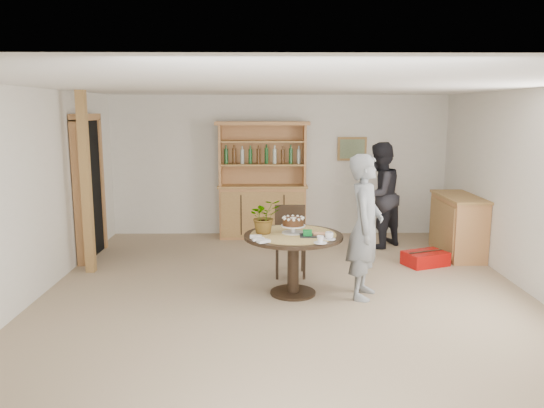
{
  "coord_description": "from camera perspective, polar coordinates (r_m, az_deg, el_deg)",
  "views": [
    {
      "loc": [
        -0.26,
        -5.99,
        2.25
      ],
      "look_at": [
        -0.17,
        0.69,
        1.05
      ],
      "focal_mm": 35.0,
      "sensor_mm": 36.0,
      "label": 1
    }
  ],
  "objects": [
    {
      "name": "ground",
      "position": [
        6.4,
        1.61,
        -10.39
      ],
      "size": [
        7.0,
        7.0,
        0.0
      ],
      "primitive_type": "plane",
      "color": "tan",
      "rests_on": "ground"
    },
    {
      "name": "room_shell",
      "position": [
        6.02,
        1.72,
        5.34
      ],
      "size": [
        6.04,
        7.04,
        2.52
      ],
      "color": "white",
      "rests_on": "ground"
    },
    {
      "name": "doorway",
      "position": [
        8.5,
        -19.13,
        1.89
      ],
      "size": [
        0.13,
        1.1,
        2.18
      ],
      "color": "black",
      "rests_on": "ground"
    },
    {
      "name": "pine_post",
      "position": [
        7.66,
        -19.38,
        2.11
      ],
      "size": [
        0.12,
        0.12,
        2.5
      ],
      "primitive_type": "cube",
      "color": "#AF8449",
      "rests_on": "ground"
    },
    {
      "name": "hutch",
      "position": [
        9.36,
        -1.02,
        0.58
      ],
      "size": [
        1.62,
        0.54,
        2.04
      ],
      "color": "#BD7F4F",
      "rests_on": "ground"
    },
    {
      "name": "sideboard",
      "position": [
        8.71,
        19.38,
        -2.17
      ],
      "size": [
        0.54,
        1.26,
        0.94
      ],
      "color": "#BD7F4F",
      "rests_on": "ground"
    },
    {
      "name": "dining_table",
      "position": [
        6.46,
        2.3,
        -4.57
      ],
      "size": [
        1.2,
        1.2,
        0.76
      ],
      "color": "black",
      "rests_on": "ground"
    },
    {
      "name": "dining_chair",
      "position": [
        7.28,
        1.96,
        -3.44
      ],
      "size": [
        0.43,
        0.43,
        0.95
      ],
      "rotation": [
        0.0,
        0.0,
        -0.01
      ],
      "color": "black",
      "rests_on": "ground"
    },
    {
      "name": "birthday_cake",
      "position": [
        6.45,
        2.3,
        -2.06
      ],
      "size": [
        0.3,
        0.3,
        0.2
      ],
      "color": "white",
      "rests_on": "dining_table"
    },
    {
      "name": "flower_vase",
      "position": [
        6.42,
        -0.82,
        -1.31
      ],
      "size": [
        0.47,
        0.44,
        0.42
      ],
      "primitive_type": "imported",
      "rotation": [
        0.0,
        0.0,
        0.35
      ],
      "color": "#3F7233",
      "rests_on": "dining_table"
    },
    {
      "name": "gift_tray",
      "position": [
        6.31,
        4.32,
        -3.25
      ],
      "size": [
        0.3,
        0.2,
        0.08
      ],
      "color": "black",
      "rests_on": "dining_table"
    },
    {
      "name": "coffee_cup_a",
      "position": [
        6.18,
        6.17,
        -3.45
      ],
      "size": [
        0.15,
        0.15,
        0.09
      ],
      "color": "white",
      "rests_on": "dining_table"
    },
    {
      "name": "coffee_cup_b",
      "position": [
        6.0,
        5.22,
        -3.89
      ],
      "size": [
        0.15,
        0.15,
        0.08
      ],
      "color": "white",
      "rests_on": "dining_table"
    },
    {
      "name": "napkins",
      "position": [
        6.11,
        -1.38,
        -3.78
      ],
      "size": [
        0.24,
        0.33,
        0.03
      ],
      "color": "white",
      "rests_on": "dining_table"
    },
    {
      "name": "teen_boy",
      "position": [
        6.41,
        9.99,
        -2.43
      ],
      "size": [
        0.6,
        0.73,
        1.73
      ],
      "primitive_type": "imported",
      "rotation": [
        0.0,
        0.0,
        1.24
      ],
      "color": "gray",
      "rests_on": "ground"
    },
    {
      "name": "adult_person",
      "position": [
        8.81,
        11.43,
        0.93
      ],
      "size": [
        1.06,
        1.05,
        1.73
      ],
      "primitive_type": "imported",
      "rotation": [
        0.0,
        0.0,
        3.88
      ],
      "color": "black",
      "rests_on": "ground"
    },
    {
      "name": "red_suitcase",
      "position": [
        8.09,
        16.16,
        -5.64
      ],
      "size": [
        0.7,
        0.59,
        0.21
      ],
      "rotation": [
        0.0,
        0.0,
        0.37
      ],
      "color": "#B80C09",
      "rests_on": "ground"
    }
  ]
}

